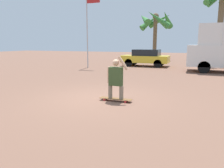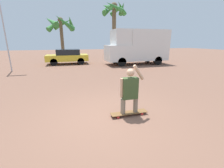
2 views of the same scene
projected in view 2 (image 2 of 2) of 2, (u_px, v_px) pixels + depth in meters
name	position (u px, v px, depth m)	size (l,w,h in m)	color
ground_plane	(108.00, 116.00, 4.46)	(80.00, 80.00, 0.00)	brown
skateboard	(129.00, 113.00, 4.53)	(1.12, 0.25, 0.09)	brown
person_skateboarder	(130.00, 89.00, 4.32)	(0.73, 0.22, 1.45)	gray
camper_van	(138.00, 46.00, 14.43)	(5.92, 2.26, 3.22)	black
parked_car_yellow	(68.00, 56.00, 14.78)	(3.95, 1.89, 1.43)	black
palm_tree_near_van	(114.00, 14.00, 18.12)	(3.18, 3.21, 6.71)	brown
palm_tree_center_background	(61.00, 25.00, 20.05)	(4.02, 4.18, 5.54)	brown
flagpole	(5.00, 23.00, 10.36)	(1.18, 0.12, 5.78)	#B7B7BC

